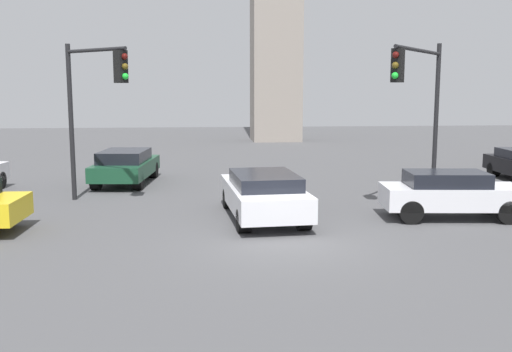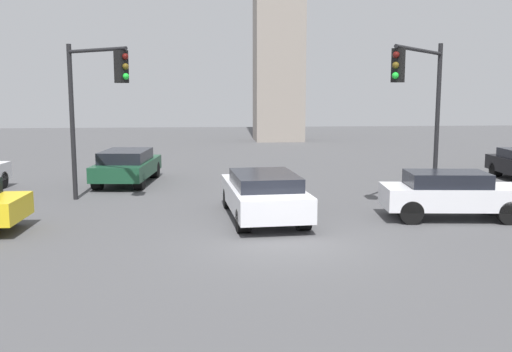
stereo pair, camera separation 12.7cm
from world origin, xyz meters
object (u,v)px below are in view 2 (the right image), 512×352
at_px(car_0, 264,194).
at_px(car_2, 451,194).
at_px(car_1, 127,165).
at_px(traffic_light_2, 420,88).
at_px(traffic_light_0, 95,91).

distance_m(car_0, car_2, 5.50).
distance_m(car_0, car_1, 8.47).
xyz_separation_m(car_0, car_2, (5.48, -0.53, 0.01)).
height_order(traffic_light_2, car_1, traffic_light_2).
relative_size(traffic_light_2, car_2, 1.29).
bearing_deg(traffic_light_2, traffic_light_0, -54.62).
xyz_separation_m(traffic_light_0, traffic_light_2, (10.63, -0.67, 0.11)).
bearing_deg(car_0, traffic_light_2, -72.85).
bearing_deg(car_0, car_1, 30.87).
xyz_separation_m(traffic_light_2, car_2, (0.07, -2.62, -3.09)).
relative_size(traffic_light_0, traffic_light_2, 0.98).
bearing_deg(car_1, car_0, -139.18).
bearing_deg(car_0, traffic_light_0, 58.19).
relative_size(traffic_light_0, car_0, 1.07).
distance_m(car_1, car_2, 12.74).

